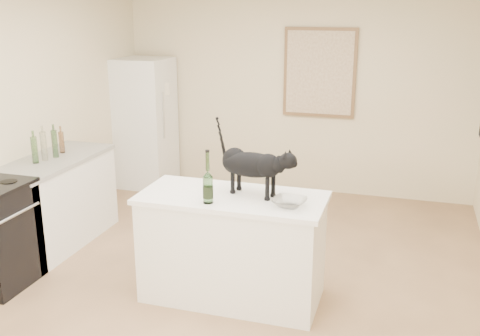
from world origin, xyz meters
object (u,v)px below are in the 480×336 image
(fridge, at_px, (145,123))
(wine_bottle, at_px, (208,180))
(black_cat, at_px, (252,168))
(glass_bowl, at_px, (289,203))

(fridge, height_order, wine_bottle, fridge)
(black_cat, distance_m, wine_bottle, 0.39)
(fridge, bearing_deg, wine_bottle, -55.16)
(fridge, distance_m, wine_bottle, 3.38)
(wine_bottle, bearing_deg, fridge, 124.84)
(black_cat, xyz_separation_m, glass_bowl, (0.35, -0.18, -0.19))
(black_cat, xyz_separation_m, wine_bottle, (-0.27, -0.28, -0.04))
(fridge, bearing_deg, glass_bowl, -46.32)
(fridge, xyz_separation_m, glass_bowl, (2.54, -2.66, 0.08))
(wine_bottle, bearing_deg, glass_bowl, 9.76)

